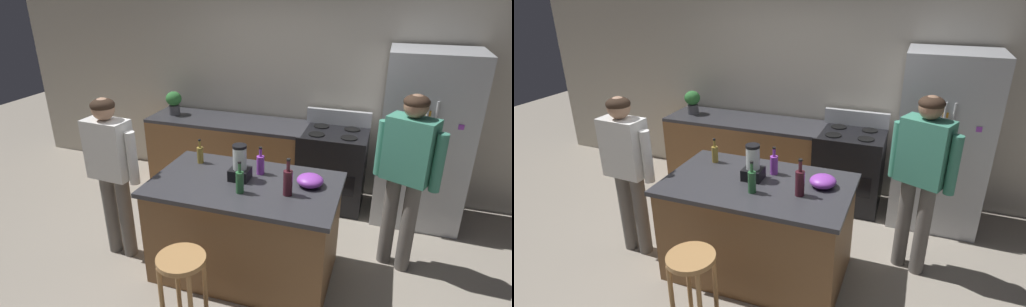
# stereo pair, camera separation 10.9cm
# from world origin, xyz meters

# --- Properties ---
(ground_plane) EXTENTS (14.00, 14.00, 0.00)m
(ground_plane) POSITION_xyz_m (0.00, 0.00, 0.00)
(ground_plane) COLOR #9E9384
(back_wall) EXTENTS (8.00, 0.10, 2.70)m
(back_wall) POSITION_xyz_m (0.00, 1.95, 1.35)
(back_wall) COLOR beige
(back_wall) RESTS_ON ground_plane
(kitchen_island) EXTENTS (1.61, 0.97, 0.91)m
(kitchen_island) POSITION_xyz_m (0.00, 0.00, 0.46)
(kitchen_island) COLOR brown
(kitchen_island) RESTS_ON ground_plane
(back_counter_run) EXTENTS (2.00, 0.64, 0.91)m
(back_counter_run) POSITION_xyz_m (-0.80, 1.55, 0.45)
(back_counter_run) COLOR brown
(back_counter_run) RESTS_ON ground_plane
(refrigerator) EXTENTS (0.90, 0.73, 1.88)m
(refrigerator) POSITION_xyz_m (1.49, 1.50, 0.94)
(refrigerator) COLOR #B7BABF
(refrigerator) RESTS_ON ground_plane
(stove_range) EXTENTS (0.76, 0.65, 1.09)m
(stove_range) POSITION_xyz_m (0.54, 1.52, 0.46)
(stove_range) COLOR black
(stove_range) RESTS_ON ground_plane
(person_by_island_left) EXTENTS (0.59, 0.24, 1.58)m
(person_by_island_left) POSITION_xyz_m (-1.25, -0.13, 0.95)
(person_by_island_left) COLOR #66605B
(person_by_island_left) RESTS_ON ground_plane
(person_by_sink_right) EXTENTS (0.58, 0.36, 1.66)m
(person_by_sink_right) POSITION_xyz_m (1.30, 0.52, 1.01)
(person_by_sink_right) COLOR #66605B
(person_by_sink_right) RESTS_ON ground_plane
(bar_stool) EXTENTS (0.36, 0.36, 0.68)m
(bar_stool) POSITION_xyz_m (-0.18, -0.84, 0.53)
(bar_stool) COLOR #B7844C
(bar_stool) RESTS_ON ground_plane
(potted_plant) EXTENTS (0.20, 0.20, 0.30)m
(potted_plant) POSITION_xyz_m (-1.53, 1.55, 1.08)
(potted_plant) COLOR #4C4C51
(potted_plant) RESTS_ON back_counter_run
(blender_appliance) EXTENTS (0.17, 0.17, 0.32)m
(blender_appliance) POSITION_xyz_m (-0.06, 0.05, 1.04)
(blender_appliance) COLOR black
(blender_appliance) RESTS_ON kitchen_island
(bottle_vinegar) EXTENTS (0.06, 0.06, 0.24)m
(bottle_vinegar) POSITION_xyz_m (-0.54, 0.26, 0.99)
(bottle_vinegar) COLOR olive
(bottle_vinegar) RESTS_ON kitchen_island
(bottle_soda) EXTENTS (0.07, 0.07, 0.26)m
(bottle_soda) POSITION_xyz_m (0.07, 0.21, 1.00)
(bottle_soda) COLOR purple
(bottle_soda) RESTS_ON kitchen_island
(bottle_olive_oil) EXTENTS (0.07, 0.07, 0.28)m
(bottle_olive_oil) POSITION_xyz_m (0.02, -0.18, 1.01)
(bottle_olive_oil) COLOR #2D6638
(bottle_olive_oil) RESTS_ON kitchen_island
(bottle_wine) EXTENTS (0.08, 0.08, 0.32)m
(bottle_wine) POSITION_xyz_m (0.40, -0.09, 1.02)
(bottle_wine) COLOR #471923
(bottle_wine) RESTS_ON kitchen_island
(mixing_bowl) EXTENTS (0.22, 0.22, 0.10)m
(mixing_bowl) POSITION_xyz_m (0.54, 0.12, 0.96)
(mixing_bowl) COLOR purple
(mixing_bowl) RESTS_ON kitchen_island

